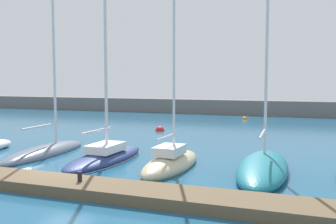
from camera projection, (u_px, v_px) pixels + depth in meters
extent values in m
plane|color=#1E567A|center=(63.00, 177.00, 19.05)|extent=(120.00, 120.00, 0.00)
cube|color=brown|center=(38.00, 182.00, 17.28)|extent=(33.40, 2.14, 0.46)
cube|color=slate|center=(223.00, 107.00, 55.84)|extent=(108.00, 3.34, 2.04)
ellipsoid|color=slate|center=(45.00, 153.00, 24.93)|extent=(2.33, 8.30, 1.03)
cylinder|color=silver|center=(53.00, 27.00, 25.40)|extent=(0.17, 0.17, 15.58)
cylinder|color=silver|center=(37.00, 127.00, 24.06)|extent=(0.21, 2.85, 0.12)
ellipsoid|color=navy|center=(105.00, 158.00, 22.84)|extent=(2.64, 7.96, 0.78)
ellipsoid|color=silver|center=(105.00, 161.00, 22.86)|extent=(2.67, 8.04, 0.12)
cylinder|color=silver|center=(106.00, 50.00, 22.48)|extent=(0.18, 0.18, 12.17)
cylinder|color=silver|center=(97.00, 131.00, 21.87)|extent=(0.20, 3.03, 0.13)
cube|color=silver|center=(105.00, 148.00, 22.81)|extent=(1.61, 2.52, 0.48)
ellipsoid|color=beige|center=(171.00, 164.00, 20.95)|extent=(2.28, 6.64, 1.17)
cylinder|color=silver|center=(174.00, 69.00, 20.91)|extent=(0.14, 0.14, 9.30)
cylinder|color=silver|center=(166.00, 137.00, 20.14)|extent=(0.18, 2.52, 0.10)
cube|color=silver|center=(169.00, 150.00, 20.63)|extent=(1.38, 1.98, 0.50)
ellipsoid|color=#19707F|center=(263.00, 169.00, 19.77)|extent=(2.82, 8.75, 1.22)
cylinder|color=silver|center=(262.00, 134.00, 18.76)|extent=(0.21, 3.18, 0.11)
sphere|color=red|center=(160.00, 131.00, 36.62)|extent=(0.88, 0.88, 0.88)
sphere|color=orange|center=(245.00, 119.00, 47.55)|extent=(0.69, 0.69, 0.69)
cylinder|color=black|center=(80.00, 176.00, 16.49)|extent=(0.20, 0.20, 0.44)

